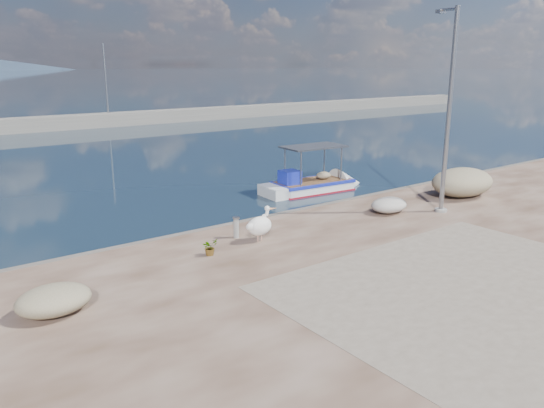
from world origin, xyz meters
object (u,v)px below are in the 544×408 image
(pelican, at_px, (260,225))
(lamp_post, at_px, (448,119))
(boat_right, at_px, (312,187))
(bollard_near, at_px, (236,226))

(pelican, xyz_separation_m, lamp_post, (7.14, -1.19, 2.80))
(pelican, bearing_deg, boat_right, 37.12)
(lamp_post, relative_size, bollard_near, 10.59)
(lamp_post, height_order, bollard_near, lamp_post)
(boat_right, height_order, lamp_post, lamp_post)
(pelican, bearing_deg, bollard_near, 117.36)
(boat_right, xyz_separation_m, lamp_post, (0.27, -6.71, 3.61))
(boat_right, distance_m, pelican, 8.85)
(pelican, relative_size, lamp_post, 0.15)
(boat_right, relative_size, lamp_post, 0.74)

